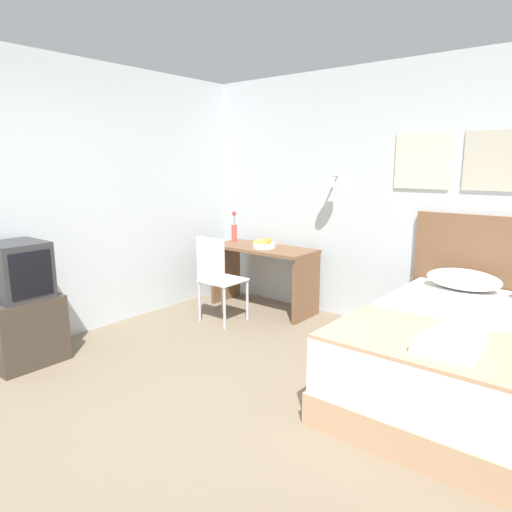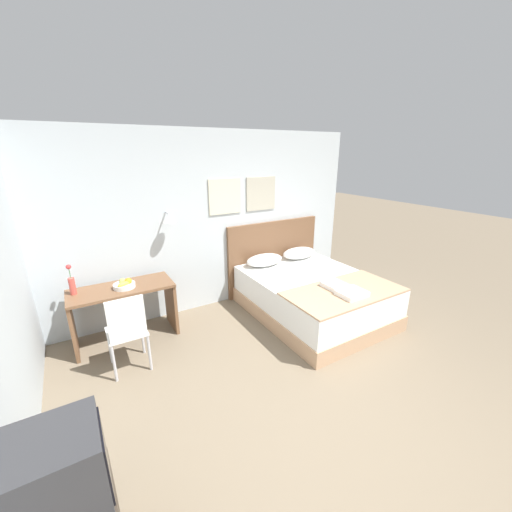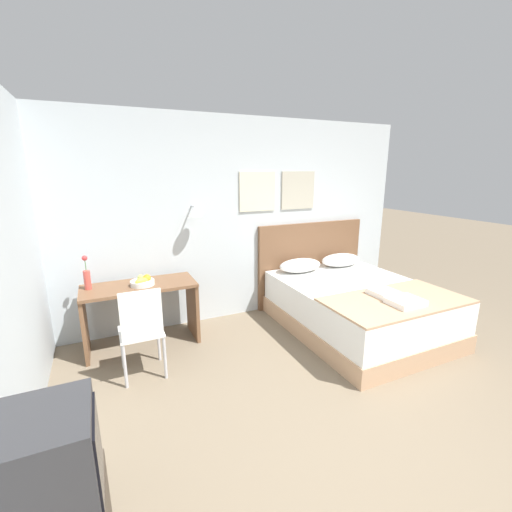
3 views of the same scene
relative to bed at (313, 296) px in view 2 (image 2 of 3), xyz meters
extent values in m
plane|color=#756651|center=(-1.23, -1.75, -0.30)|extent=(24.00, 24.00, 0.00)
cube|color=silver|center=(-1.23, 1.12, 1.03)|extent=(5.23, 0.06, 2.65)
cube|color=beige|center=(-0.88, 1.08, 1.40)|extent=(0.52, 0.02, 0.52)
cube|color=#B7B29E|center=(-0.25, 1.08, 1.40)|extent=(0.52, 0.02, 0.52)
cylinder|color=#B2B2B7|center=(-1.78, 1.01, 1.25)|extent=(0.02, 0.16, 0.02)
cone|color=white|center=(-1.78, 0.92, 1.20)|extent=(0.17, 0.17, 0.12)
cube|color=tan|center=(0.00, 0.00, -0.19)|extent=(1.62, 2.06, 0.22)
cube|color=white|center=(0.00, 0.00, 0.11)|extent=(1.59, 2.02, 0.38)
cube|color=brown|center=(0.00, 1.06, 0.32)|extent=(1.74, 0.06, 1.23)
ellipsoid|color=white|center=(-0.35, 0.80, 0.39)|extent=(0.62, 0.36, 0.18)
ellipsoid|color=white|center=(0.35, 0.80, 0.39)|extent=(0.62, 0.36, 0.18)
cube|color=tan|center=(0.00, -0.60, 0.31)|extent=(1.57, 0.82, 0.02)
cube|color=white|center=(-0.03, -0.45, 0.35)|extent=(0.27, 0.30, 0.06)
cube|color=white|center=(-0.02, -0.74, 0.35)|extent=(0.34, 0.28, 0.06)
cube|color=brown|center=(-2.51, 0.73, 0.42)|extent=(1.23, 0.54, 0.03)
cube|color=brown|center=(-3.10, 0.73, 0.06)|extent=(0.04, 0.49, 0.70)
cube|color=brown|center=(-1.91, 0.73, 0.06)|extent=(0.04, 0.49, 0.70)
cube|color=white|center=(-2.58, 0.12, 0.16)|extent=(0.40, 0.40, 0.02)
cube|color=white|center=(-2.58, -0.06, 0.40)|extent=(0.37, 0.03, 0.47)
cylinder|color=#B7B7BC|center=(-2.76, 0.31, -0.07)|extent=(0.03, 0.03, 0.44)
cylinder|color=#B7B7BC|center=(-2.40, 0.31, -0.07)|extent=(0.03, 0.03, 0.44)
cylinder|color=#B7B7BC|center=(-2.76, -0.06, -0.07)|extent=(0.03, 0.03, 0.44)
cylinder|color=#B7B7BC|center=(-2.40, -0.06, -0.07)|extent=(0.03, 0.03, 0.44)
cylinder|color=silver|center=(-2.47, 0.69, 0.47)|extent=(0.26, 0.26, 0.05)
sphere|color=orange|center=(-2.42, 0.69, 0.52)|extent=(0.09, 0.09, 0.09)
sphere|color=#B2C156|center=(-2.48, 0.74, 0.51)|extent=(0.08, 0.08, 0.08)
ellipsoid|color=yellow|center=(-2.48, 0.64, 0.51)|extent=(0.17, 0.12, 0.06)
cylinder|color=#D14C42|center=(-3.02, 0.80, 0.54)|extent=(0.07, 0.07, 0.21)
cylinder|color=#3D7538|center=(-3.02, 0.80, 0.72)|extent=(0.01, 0.01, 0.14)
sphere|color=#DB3838|center=(-3.02, 0.80, 0.79)|extent=(0.06, 0.06, 0.06)
cube|color=#2D2D30|center=(-3.18, -1.71, 0.51)|extent=(0.46, 0.41, 0.47)
cube|color=black|center=(-2.94, -1.71, 0.51)|extent=(0.01, 0.33, 0.37)
camera|label=1|loc=(0.66, -3.33, 1.38)|focal=32.00mm
camera|label=2|loc=(-2.89, -3.20, 2.06)|focal=22.00mm
camera|label=3|loc=(-2.84, -3.11, 1.70)|focal=24.00mm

